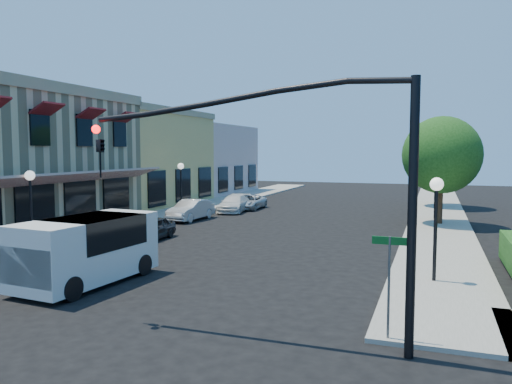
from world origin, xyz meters
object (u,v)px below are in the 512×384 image
(white_van, at_px, (85,246))
(street_name_sign, at_px, (389,271))
(signal_mast_arm, at_px, (313,167))
(parked_car_a, at_px, (151,229))
(street_tree_b, at_px, (440,149))
(street_tree_a, at_px, (442,155))
(lamppost_right_near, at_px, (436,203))
(parked_car_b, at_px, (191,210))
(lamppost_right_far, at_px, (436,178))
(lamppost_left_far, at_px, (181,175))
(parked_car_c, at_px, (234,204))
(parked_car_d, at_px, (249,202))
(lamppost_left_near, at_px, (30,189))

(white_van, bearing_deg, street_name_sign, -10.68)
(signal_mast_arm, height_order, white_van, signal_mast_arm)
(parked_car_a, bearing_deg, street_tree_b, 53.55)
(parked_car_a, bearing_deg, signal_mast_arm, -46.77)
(street_tree_a, distance_m, lamppost_right_near, 14.08)
(signal_mast_arm, bearing_deg, parked_car_b, 124.56)
(street_tree_b, height_order, lamppost_right_far, street_tree_b)
(street_name_sign, xyz_separation_m, lamppost_left_far, (-16.00, 19.80, 1.04))
(parked_car_a, bearing_deg, lamppost_right_near, -18.87)
(lamppost_right_far, height_order, white_van, lamppost_right_far)
(parked_car_c, bearing_deg, lamppost_left_far, -155.61)
(signal_mast_arm, xyz_separation_m, parked_car_a, (-10.66, 10.47, -3.52))
(street_name_sign, bearing_deg, white_van, 169.32)
(signal_mast_arm, relative_size, parked_car_d, 2.08)
(parked_car_a, bearing_deg, lamppost_right_far, 39.86)
(lamppost_right_near, relative_size, parked_car_d, 0.93)
(street_tree_b, xyz_separation_m, parked_car_b, (-15.00, -13.00, -3.88))
(street_name_sign, distance_m, parked_car_a, 15.74)
(street_tree_a, xyz_separation_m, lamppost_right_near, (-0.30, -14.00, -1.46))
(lamppost_right_far, relative_size, white_van, 0.69)
(lamppost_left_near, distance_m, white_van, 7.35)
(lamppost_left_far, height_order, parked_car_b, lamppost_left_far)
(lamppost_left_near, height_order, lamppost_right_near, same)
(parked_car_c, xyz_separation_m, parked_car_d, (0.43, 2.07, -0.07))
(lamppost_left_near, distance_m, parked_car_d, 18.51)
(street_name_sign, bearing_deg, parked_car_a, 141.56)
(lamppost_left_near, xyz_separation_m, lamppost_right_near, (17.00, 0.00, 0.00))
(street_tree_b, xyz_separation_m, parked_car_d, (-13.60, -6.00, -4.01))
(lamppost_right_near, distance_m, white_van, 11.73)
(signal_mast_arm, relative_size, street_name_sign, 3.20)
(white_van, bearing_deg, parked_car_d, 96.11)
(lamppost_right_far, distance_m, parked_car_a, 18.07)
(parked_car_c, bearing_deg, parked_car_a, -94.10)
(street_tree_b, relative_size, parked_car_d, 1.82)
(parked_car_b, bearing_deg, lamppost_right_far, 22.76)
(lamppost_left_far, height_order, white_van, lamppost_left_far)
(lamppost_right_near, xyz_separation_m, parked_car_b, (-14.70, 11.00, -2.08))
(lamppost_left_near, relative_size, lamppost_left_far, 1.00)
(street_tree_a, relative_size, street_tree_b, 0.92)
(lamppost_left_far, bearing_deg, street_name_sign, -51.06)
(lamppost_left_far, distance_m, parked_car_a, 10.91)
(lamppost_left_near, bearing_deg, parked_car_d, 78.38)
(lamppost_left_far, xyz_separation_m, parked_car_c, (3.27, 1.93, -2.13))
(street_tree_b, distance_m, lamppost_left_near, 29.64)
(street_tree_a, relative_size, lamppost_right_near, 1.82)
(lamppost_right_far, height_order, parked_car_b, lamppost_right_far)
(parked_car_a, distance_m, parked_car_b, 7.18)
(street_name_sign, height_order, lamppost_left_near, lamppost_left_near)
(street_tree_b, xyz_separation_m, street_name_sign, (-1.30, -29.80, -2.85))
(parked_car_c, relative_size, parked_car_d, 1.08)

